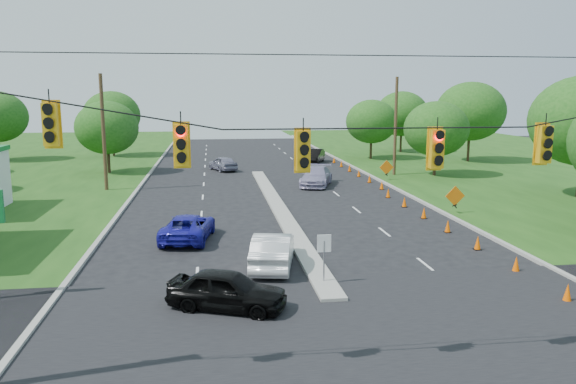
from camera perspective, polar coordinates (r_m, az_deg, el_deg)
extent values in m
plane|color=black|center=(17.16, 7.76, -15.93)|extent=(160.00, 160.00, 0.00)
cube|color=black|center=(17.16, 7.76, -15.93)|extent=(160.00, 14.00, 0.02)
cube|color=gray|center=(45.83, -14.98, 0.22)|extent=(0.25, 110.00, 0.16)
cube|color=gray|center=(47.68, 9.87, 0.78)|extent=(0.25, 110.00, 0.16)
cube|color=gray|center=(36.86, -0.96, -1.74)|extent=(1.00, 34.00, 0.18)
cylinder|color=gray|center=(22.27, 3.67, -7.22)|extent=(0.06, 0.06, 1.80)
cube|color=white|center=(22.04, 3.69, -5.23)|extent=(0.55, 0.04, 0.70)
cylinder|color=black|center=(14.50, 9.47, 7.99)|extent=(24.00, 0.04, 0.04)
cube|color=yellow|center=(14.35, -22.95, 6.32)|extent=(0.34, 0.24, 1.00)
cube|color=yellow|center=(13.92, -10.77, 4.67)|extent=(0.34, 0.24, 1.00)
cube|color=yellow|center=(14.10, 1.55, 4.20)|extent=(0.34, 0.24, 1.00)
cube|color=yellow|center=(15.07, 14.84, 4.24)|extent=(0.34, 0.24, 1.00)
cube|color=yellow|center=(16.45, 24.58, 4.43)|extent=(0.34, 0.24, 1.00)
cylinder|color=#422D1C|center=(45.69, -18.23, 5.72)|extent=(0.28, 0.28, 9.00)
cylinder|color=#422D1C|center=(52.68, 10.87, 6.53)|extent=(0.28, 0.28, 9.00)
cone|color=#FF5B00|center=(23.02, 26.53, -9.14)|extent=(0.32, 0.32, 0.70)
cone|color=#FF5B00|center=(25.83, 22.17, -6.80)|extent=(0.32, 0.32, 0.70)
cone|color=#FF5B00|center=(28.79, 18.71, -4.90)|extent=(0.32, 0.32, 0.70)
cone|color=#FF5B00|center=(31.86, 15.93, -3.35)|extent=(0.32, 0.32, 0.70)
cone|color=#FF5B00|center=(35.01, 13.64, -2.07)|extent=(0.32, 0.32, 0.70)
cone|color=#FF5B00|center=(38.22, 11.75, -1.00)|extent=(0.32, 0.32, 0.70)
cone|color=#FF5B00|center=(41.48, 10.14, -0.09)|extent=(0.32, 0.32, 0.70)
cone|color=#FF5B00|center=(44.95, 9.51, 0.69)|extent=(0.32, 0.32, 0.70)
cone|color=#FF5B00|center=(48.26, 8.28, 1.36)|extent=(0.32, 0.32, 0.70)
cone|color=#FF5B00|center=(51.59, 7.22, 1.93)|extent=(0.32, 0.32, 0.70)
cone|color=#FF5B00|center=(54.95, 6.28, 2.44)|extent=(0.32, 0.32, 0.70)
cone|color=#FF5B00|center=(58.33, 5.45, 2.88)|extent=(0.32, 0.32, 0.70)
cone|color=#FF5B00|center=(61.71, 4.70, 3.28)|extent=(0.32, 0.32, 0.70)
cube|color=black|center=(36.80, 16.57, -1.31)|extent=(0.06, 0.58, 0.26)
cube|color=black|center=(36.80, 16.57, -1.31)|extent=(0.06, 0.58, 0.26)
cube|color=orange|center=(36.69, 16.61, -0.39)|extent=(1.27, 0.05, 1.27)
cube|color=black|center=(49.69, 9.96, 1.79)|extent=(0.06, 0.58, 0.26)
cube|color=black|center=(49.69, 9.96, 1.79)|extent=(0.06, 0.58, 0.26)
cube|color=orange|center=(49.61, 9.98, 2.47)|extent=(1.27, 0.05, 1.27)
cylinder|color=black|center=(56.04, -17.75, 3.11)|extent=(0.28, 0.28, 2.52)
ellipsoid|color=#194C14|center=(55.79, -17.92, 6.25)|extent=(5.88, 5.88, 5.04)
cylinder|color=black|center=(71.08, -17.31, 4.62)|extent=(0.28, 0.28, 2.88)
ellipsoid|color=#194C14|center=(70.87, -17.46, 7.46)|extent=(6.72, 6.72, 5.76)
cylinder|color=black|center=(53.25, 14.67, 2.92)|extent=(0.28, 0.28, 2.52)
ellipsoid|color=#194C14|center=(52.98, 14.82, 6.23)|extent=(5.88, 5.88, 5.04)
cylinder|color=black|center=(65.55, 17.86, 4.34)|extent=(0.28, 0.28, 3.24)
ellipsoid|color=#194C14|center=(65.31, 18.04, 7.80)|extent=(7.56, 7.56, 6.48)
cylinder|color=black|center=(74.19, 11.39, 5.08)|extent=(0.28, 0.28, 2.88)
ellipsoid|color=#194C14|center=(73.99, 11.48, 7.80)|extent=(6.72, 6.72, 5.76)
cylinder|color=black|center=(65.74, 8.42, 4.41)|extent=(0.28, 0.28, 2.52)
ellipsoid|color=#194C14|center=(65.52, 8.48, 7.09)|extent=(5.88, 5.88, 5.04)
imported|color=black|center=(19.96, -6.20, -9.88)|extent=(4.52, 3.13, 1.43)
imported|color=silver|center=(24.47, -1.55, -5.93)|extent=(2.50, 4.91, 1.54)
imported|color=#1D19A0|center=(29.46, -10.12, -3.53)|extent=(3.00, 5.18, 1.36)
imported|color=#9890B3|center=(46.21, 2.89, 1.60)|extent=(3.80, 5.78, 1.56)
imported|color=slate|center=(55.70, -6.62, 2.91)|extent=(3.10, 4.53, 1.43)
imported|color=black|center=(61.91, 2.71, 3.69)|extent=(3.11, 4.77, 1.49)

